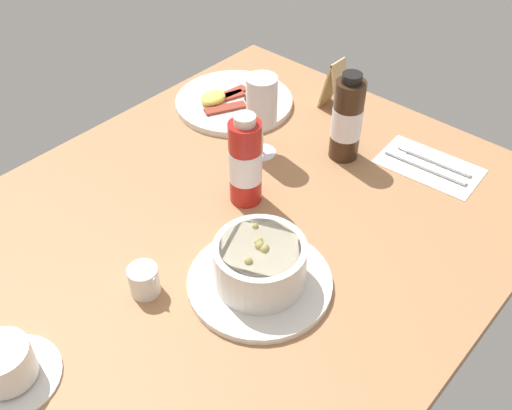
# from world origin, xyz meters

# --- Properties ---
(ground_plane) EXTENTS (1.10, 0.84, 0.03)m
(ground_plane) POSITION_xyz_m (0.00, 0.00, -0.01)
(ground_plane) COLOR #A8754C
(porridge_bowl) EXTENTS (0.22, 0.22, 0.09)m
(porridge_bowl) POSITION_xyz_m (-0.04, -0.12, 0.04)
(porridge_bowl) COLOR silver
(porridge_bowl) RESTS_ON ground_plane
(cutlery_setting) EXTENTS (0.13, 0.20, 0.01)m
(cutlery_setting) POSITION_xyz_m (0.40, -0.17, 0.00)
(cutlery_setting) COLOR silver
(cutlery_setting) RESTS_ON ground_plane
(coffee_cup) EXTENTS (0.13, 0.13, 0.06)m
(coffee_cup) POSITION_xyz_m (-0.39, 0.02, 0.03)
(coffee_cup) COLOR silver
(coffee_cup) RESTS_ON ground_plane
(creamer_jug) EXTENTS (0.05, 0.06, 0.05)m
(creamer_jug) POSITION_xyz_m (-0.17, -0.01, 0.03)
(creamer_jug) COLOR silver
(creamer_jug) RESTS_ON ground_plane
(wine_glass) EXTENTS (0.06, 0.06, 0.17)m
(wine_glass) POSITION_xyz_m (0.22, 0.10, 0.11)
(wine_glass) COLOR white
(wine_glass) RESTS_ON ground_plane
(sauce_bottle_red) EXTENTS (0.06, 0.06, 0.18)m
(sauce_bottle_red) POSITION_xyz_m (0.09, 0.03, 0.08)
(sauce_bottle_red) COLOR #B21E19
(sauce_bottle_red) RESTS_ON ground_plane
(sauce_bottle_brown) EXTENTS (0.06, 0.06, 0.18)m
(sauce_bottle_brown) POSITION_xyz_m (0.32, -0.02, 0.08)
(sauce_bottle_brown) COLOR #382314
(sauce_bottle_brown) RESTS_ON ground_plane
(breakfast_plate) EXTENTS (0.26, 0.26, 0.04)m
(breakfast_plate) POSITION_xyz_m (0.31, 0.26, 0.01)
(breakfast_plate) COLOR silver
(breakfast_plate) RESTS_ON ground_plane
(menu_card) EXTENTS (0.05, 0.05, 0.11)m
(menu_card) POSITION_xyz_m (0.44, 0.09, 0.06)
(menu_card) COLOR tan
(menu_card) RESTS_ON ground_plane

